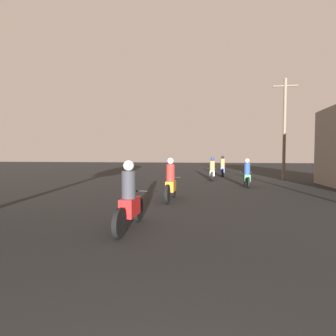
# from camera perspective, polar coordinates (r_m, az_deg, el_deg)

# --- Properties ---
(motorcycle_red) EXTENTS (0.60, 1.97, 1.57)m
(motorcycle_red) POSITION_cam_1_polar(r_m,az_deg,el_deg) (6.05, -8.37, -7.18)
(motorcycle_red) COLOR black
(motorcycle_red) RESTS_ON ground_plane
(motorcycle_orange) EXTENTS (0.60, 2.09, 1.59)m
(motorcycle_orange) POSITION_cam_1_polar(r_m,az_deg,el_deg) (9.79, 0.59, -3.30)
(motorcycle_orange) COLOR black
(motorcycle_orange) RESTS_ON ground_plane
(motorcycle_green) EXTENTS (0.60, 1.85, 1.51)m
(motorcycle_green) POSITION_cam_1_polar(r_m,az_deg,el_deg) (14.61, 16.79, -1.53)
(motorcycle_green) COLOR black
(motorcycle_green) RESTS_ON ground_plane
(motorcycle_white) EXTENTS (0.60, 1.91, 1.55)m
(motorcycle_white) POSITION_cam_1_polar(r_m,az_deg,el_deg) (17.75, 9.61, -0.67)
(motorcycle_white) COLOR black
(motorcycle_white) RESTS_ON ground_plane
(motorcycle_blue) EXTENTS (0.60, 2.07, 1.64)m
(motorcycle_blue) POSITION_cam_1_polar(r_m,az_deg,el_deg) (21.46, 11.78, -0.03)
(motorcycle_blue) COLOR black
(motorcycle_blue) RESTS_ON ground_plane
(utility_pole_far) EXTENTS (1.60, 0.20, 6.83)m
(utility_pole_far) POSITION_cam_1_polar(r_m,az_deg,el_deg) (19.52, 24.03, 8.12)
(utility_pole_far) COLOR #6B5B4C
(utility_pole_far) RESTS_ON ground_plane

